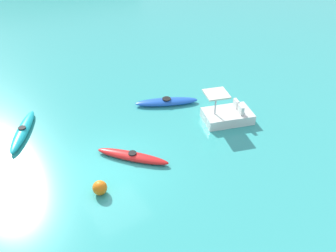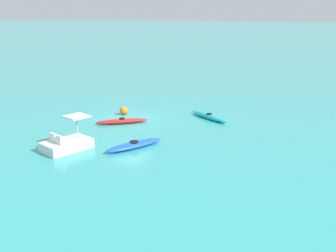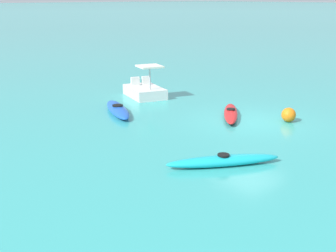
{
  "view_description": "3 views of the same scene",
  "coord_description": "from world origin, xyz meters",
  "px_view_note": "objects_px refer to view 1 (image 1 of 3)",
  "views": [
    {
      "loc": [
        -4.26,
        -11.36,
        10.45
      ],
      "look_at": [
        3.4,
        1.02,
        0.34
      ],
      "focal_mm": 39.34,
      "sensor_mm": 36.0,
      "label": 1
    },
    {
      "loc": [
        21.47,
        13.74,
        6.79
      ],
      "look_at": [
        1.25,
        3.48,
        0.35
      ],
      "focal_mm": 42.8,
      "sensor_mm": 36.0,
      "label": 2
    },
    {
      "loc": [
        -11.15,
        14.29,
        4.94
      ],
      "look_at": [
        1.13,
        3.46,
        0.22
      ],
      "focal_mm": 48.63,
      "sensor_mm": 36.0,
      "label": 3
    }
  ],
  "objects_px": {
    "kayak_cyan": "(23,131)",
    "pedal_boat_white": "(227,115)",
    "kayak_blue": "(167,102)",
    "kayak_red": "(133,156)",
    "buoy_orange": "(100,188)"
  },
  "relations": [
    {
      "from": "kayak_blue",
      "to": "kayak_cyan",
      "type": "distance_m",
      "value": 7.44
    },
    {
      "from": "kayak_blue",
      "to": "buoy_orange",
      "type": "distance_m",
      "value": 7.21
    },
    {
      "from": "kayak_cyan",
      "to": "pedal_boat_white",
      "type": "bearing_deg",
      "value": -25.09
    },
    {
      "from": "kayak_red",
      "to": "pedal_boat_white",
      "type": "height_order",
      "value": "pedal_boat_white"
    },
    {
      "from": "pedal_boat_white",
      "to": "buoy_orange",
      "type": "relative_size",
      "value": 4.7
    },
    {
      "from": "buoy_orange",
      "to": "kayak_cyan",
      "type": "bearing_deg",
      "value": 105.57
    },
    {
      "from": "kayak_red",
      "to": "kayak_blue",
      "type": "relative_size",
      "value": 0.84
    },
    {
      "from": "kayak_blue",
      "to": "kayak_cyan",
      "type": "height_order",
      "value": "same"
    },
    {
      "from": "kayak_red",
      "to": "kayak_cyan",
      "type": "relative_size",
      "value": 0.85
    },
    {
      "from": "kayak_blue",
      "to": "kayak_red",
      "type": "bearing_deg",
      "value": -139.38
    },
    {
      "from": "kayak_cyan",
      "to": "pedal_boat_white",
      "type": "height_order",
      "value": "pedal_boat_white"
    },
    {
      "from": "buoy_orange",
      "to": "kayak_blue",
      "type": "bearing_deg",
      "value": 37.23
    },
    {
      "from": "kayak_cyan",
      "to": "kayak_red",
      "type": "bearing_deg",
      "value": -51.18
    },
    {
      "from": "kayak_red",
      "to": "pedal_boat_white",
      "type": "relative_size",
      "value": 1.04
    },
    {
      "from": "kayak_cyan",
      "to": "buoy_orange",
      "type": "xyz_separation_m",
      "value": [
        1.58,
        -5.68,
        0.13
      ]
    }
  ]
}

